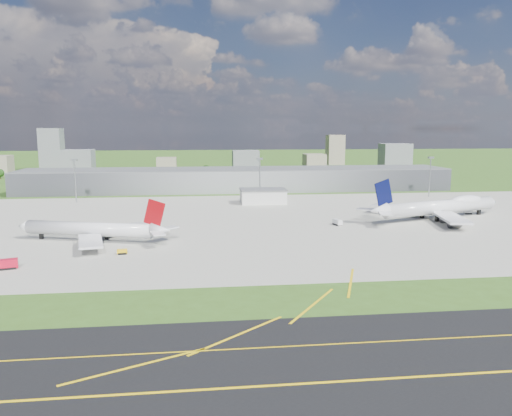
{
  "coord_description": "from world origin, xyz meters",
  "views": [
    {
      "loc": [
        -28.08,
        -188.56,
        43.54
      ],
      "look_at": [
        -2.78,
        26.62,
        9.0
      ],
      "focal_mm": 35.0,
      "sensor_mm": 36.0,
      "label": 1
    }
  ],
  "objects": [
    {
      "name": "apron",
      "position": [
        10.0,
        40.0,
        0.04
      ],
      "size": [
        360.0,
        190.0,
        0.08
      ],
      "primitive_type": "cube",
      "color": "#9B998D",
      "rests_on": "ground"
    },
    {
      "name": "airliner_red_twin",
      "position": [
        -68.28,
        7.24,
        4.66
      ],
      "size": [
        62.34,
        47.52,
        17.51
      ],
      "rotation": [
        0.0,
        0.0,
        2.84
      ],
      "color": "silver",
      "rests_on": "ground"
    },
    {
      "name": "bldg_c",
      "position": [
        20.0,
        310.0,
        11.0
      ],
      "size": [
        26.0,
        20.0,
        22.0
      ],
      "primitive_type": "cube",
      "color": "slate",
      "rests_on": "ground"
    },
    {
      "name": "tree_w",
      "position": [
        -110.0,
        265.0,
        4.86
      ],
      "size": [
        6.75,
        6.75,
        8.25
      ],
      "color": "#382314",
      "rests_on": "ground"
    },
    {
      "name": "bldg_tall_e",
      "position": [
        140.0,
        410.0,
        18.0
      ],
      "size": [
        20.0,
        18.0,
        36.0
      ],
      "primitive_type": "cube",
      "color": "gray",
      "rests_on": "ground"
    },
    {
      "name": "bldg_cw",
      "position": [
        -60.0,
        340.0,
        7.0
      ],
      "size": [
        20.0,
        18.0,
        14.0
      ],
      "primitive_type": "cube",
      "color": "gray",
      "rests_on": "ground"
    },
    {
      "name": "tree_far_w",
      "position": [
        -200.0,
        270.0,
        5.18
      ],
      "size": [
        7.2,
        7.2,
        8.8
      ],
      "color": "#382314",
      "rests_on": "ground"
    },
    {
      "name": "bldg_ce",
      "position": [
        100.0,
        350.0,
        8.0
      ],
      "size": [
        22.0,
        24.0,
        16.0
      ],
      "primitive_type": "cube",
      "color": "gray",
      "rests_on": "ground"
    },
    {
      "name": "mast_west",
      "position": [
        -100.0,
        115.0,
        17.71
      ],
      "size": [
        3.5,
        2.0,
        25.9
      ],
      "color": "gray",
      "rests_on": "ground"
    },
    {
      "name": "van_white_near",
      "position": [
        34.77,
        28.56,
        1.33
      ],
      "size": [
        3.7,
        5.64,
        2.64
      ],
      "rotation": [
        0.0,
        0.0,
        1.87
      ],
      "color": "silver",
      "rests_on": "ground"
    },
    {
      "name": "ground",
      "position": [
        0.0,
        150.0,
        0.0
      ],
      "size": [
        1400.0,
        1400.0,
        0.0
      ],
      "primitive_type": "plane",
      "color": "#37571B",
      "rests_on": "ground"
    },
    {
      "name": "tree_c",
      "position": [
        -20.0,
        280.0,
        5.84
      ],
      "size": [
        8.1,
        8.1,
        9.9
      ],
      "color": "#382314",
      "rests_on": "ground"
    },
    {
      "name": "ops_building",
      "position": [
        10.0,
        100.0,
        4.0
      ],
      "size": [
        26.0,
        16.0,
        8.0
      ],
      "primitive_type": "cube",
      "color": "silver",
      "rests_on": "ground"
    },
    {
      "name": "mast_center",
      "position": [
        10.0,
        115.0,
        17.71
      ],
      "size": [
        3.5,
        2.0,
        25.9
      ],
      "color": "gray",
      "rests_on": "ground"
    },
    {
      "name": "tree_e",
      "position": [
        70.0,
        275.0,
        5.51
      ],
      "size": [
        7.65,
        7.65,
        9.35
      ],
      "color": "#382314",
      "rests_on": "ground"
    },
    {
      "name": "taxiway",
      "position": [
        0.0,
        -110.0,
        0.03
      ],
      "size": [
        1400.0,
        60.0,
        0.06
      ],
      "primitive_type": "cube",
      "color": "black",
      "rests_on": "ground"
    },
    {
      "name": "bldg_tall_w",
      "position": [
        -180.0,
        360.0,
        22.0
      ],
      "size": [
        22.0,
        20.0,
        44.0
      ],
      "primitive_type": "cube",
      "color": "slate",
      "rests_on": "ground"
    },
    {
      "name": "tug_yellow",
      "position": [
        -54.81,
        -14.5,
        0.92
      ],
      "size": [
        3.79,
        2.51,
        1.77
      ],
      "rotation": [
        0.0,
        0.0,
        0.13
      ],
      "color": "yellow",
      "rests_on": "ground"
    },
    {
      "name": "fire_truck",
      "position": [
        -88.14,
        -29.67,
        1.58
      ],
      "size": [
        7.49,
        4.45,
        3.17
      ],
      "rotation": [
        0.0,
        0.0,
        0.28
      ],
      "color": "red",
      "rests_on": "ground"
    },
    {
      "name": "airliner_blue_quad",
      "position": [
        88.81,
        38.67,
        5.87
      ],
      "size": [
        78.57,
        60.14,
        21.14
      ],
      "rotation": [
        0.0,
        0.0,
        0.33
      ],
      "color": "silver",
      "rests_on": "ground"
    },
    {
      "name": "terminal",
      "position": [
        0.0,
        165.0,
        7.5
      ],
      "size": [
        300.0,
        42.0,
        15.0
      ],
      "primitive_type": "cube",
      "color": "gray",
      "rests_on": "ground"
    },
    {
      "name": "mast_east",
      "position": [
        120.0,
        115.0,
        17.71
      ],
      "size": [
        3.5,
        2.0,
        25.9
      ],
      "color": "gray",
      "rests_on": "ground"
    },
    {
      "name": "bldg_w",
      "position": [
        -140.0,
        300.0,
        12.0
      ],
      "size": [
        28.0,
        22.0,
        24.0
      ],
      "primitive_type": "cube",
      "color": "slate",
      "rests_on": "ground"
    },
    {
      "name": "tree_far_e",
      "position": [
        160.0,
        285.0,
        4.53
      ],
      "size": [
        6.3,
        6.3,
        7.7
      ],
      "color": "#382314",
      "rests_on": "ground"
    },
    {
      "name": "van_white_far",
      "position": [
        109.87,
        49.8,
        1.15
      ],
      "size": [
        4.53,
        2.54,
        2.27
      ],
      "rotation": [
        0.0,
        0.0,
        -0.12
      ],
      "color": "silver",
      "rests_on": "ground"
    },
    {
      "name": "bldg_e",
      "position": [
        180.0,
        320.0,
        14.0
      ],
      "size": [
        30.0,
        22.0,
        28.0
      ],
      "primitive_type": "cube",
      "color": "slate",
      "rests_on": "ground"
    }
  ]
}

